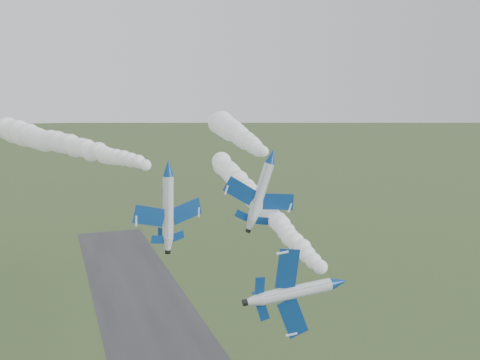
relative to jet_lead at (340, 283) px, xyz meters
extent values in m
cylinder|color=white|center=(-0.04, 0.11, -0.01)|extent=(2.49, 8.28, 1.62)
cone|color=navy|center=(-0.59, -5.00, -0.01)|extent=(1.84, 2.30, 1.62)
cone|color=white|center=(0.50, 5.02, -0.01)|extent=(1.80, 1.91, 1.62)
cylinder|color=black|center=(0.61, 5.99, -0.01)|extent=(0.88, 0.67, 0.82)
ellipsoid|color=black|center=(0.28, -2.03, 0.06)|extent=(1.38, 2.89, 1.08)
cube|color=navy|center=(-0.45, 0.93, 2.86)|extent=(0.93, 2.39, 4.44)
cube|color=navy|center=(0.26, 0.86, -2.91)|extent=(0.93, 2.39, 4.44)
cube|color=navy|center=(0.22, 4.18, 1.53)|extent=(0.45, 1.10, 1.94)
cube|color=navy|center=(0.59, 4.14, -1.55)|extent=(0.45, 1.10, 1.94)
cube|color=navy|center=(1.62, 3.79, 0.15)|extent=(2.29, 1.77, 0.38)
cylinder|color=white|center=(-14.03, 25.26, 10.45)|extent=(4.90, 9.18, 1.69)
cone|color=navy|center=(-11.93, 19.85, 10.45)|extent=(2.45, 2.85, 1.69)
cone|color=white|center=(-16.04, 30.46, 10.45)|extent=(2.29, 2.45, 1.69)
cylinder|color=black|center=(-16.44, 31.48, 10.45)|extent=(1.04, 0.92, 0.86)
ellipsoid|color=black|center=(-13.15, 23.06, 11.07)|extent=(2.19, 3.34, 1.13)
cube|color=navy|center=(-17.40, 24.89, 10.40)|extent=(5.64, 4.27, 0.32)
cube|color=navy|center=(-11.29, 27.26, 10.18)|extent=(5.64, 4.27, 0.32)
cube|color=navy|center=(-17.32, 28.91, 10.51)|extent=(2.48, 1.91, 0.18)
cube|color=navy|center=(-14.05, 30.17, 10.40)|extent=(2.48, 1.91, 0.18)
cube|color=navy|center=(-15.55, 29.31, 11.88)|extent=(0.83, 1.71, 2.41)
cylinder|color=white|center=(2.63, 25.95, 11.47)|extent=(3.39, 9.30, 2.04)
cone|color=navy|center=(1.77, 20.28, 11.47)|extent=(2.38, 2.66, 2.04)
cone|color=white|center=(3.47, 31.42, 11.47)|extent=(2.31, 2.24, 2.04)
cylinder|color=black|center=(3.63, 32.49, 11.47)|extent=(1.12, 0.80, 1.03)
ellipsoid|color=black|center=(2.46, 23.61, 12.05)|extent=(1.82, 3.29, 1.36)
cube|color=navy|center=(-0.34, 27.29, 12.30)|extent=(5.13, 3.30, 1.66)
cube|color=navy|center=(5.78, 26.35, 10.33)|extent=(5.13, 3.30, 1.66)
cube|color=navy|center=(1.69, 30.70, 12.00)|extent=(2.25, 1.50, 0.76)
cube|color=navy|center=(4.96, 30.20, 10.94)|extent=(2.25, 1.50, 0.76)
cube|color=navy|center=(3.71, 30.13, 12.81)|extent=(1.10, 1.84, 2.31)
camera|label=1|loc=(-30.31, -50.67, 21.22)|focal=40.00mm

